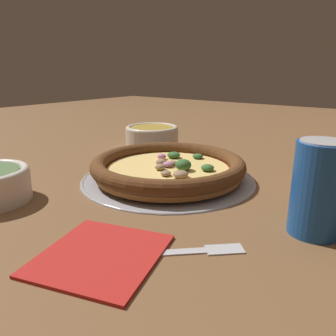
{
  "coord_description": "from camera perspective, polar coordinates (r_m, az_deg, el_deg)",
  "views": [
    {
      "loc": [
        -0.48,
        -0.37,
        0.21
      ],
      "look_at": [
        0.0,
        0.0,
        0.02
      ],
      "focal_mm": 35.0,
      "sensor_mm": 36.0,
      "label": 1
    }
  ],
  "objects": [
    {
      "name": "ground_plane",
      "position": [
        0.64,
        0.0,
        -1.94
      ],
      "size": [
        3.0,
        3.0,
        0.0
      ],
      "primitive_type": "plane",
      "color": "brown"
    },
    {
      "name": "pizza_tray",
      "position": [
        0.64,
        0.0,
        -1.64
      ],
      "size": [
        0.34,
        0.34,
        0.01
      ],
      "color": "#9E9EA3",
      "rests_on": "ground_plane"
    },
    {
      "name": "pizza",
      "position": [
        0.64,
        0.03,
        0.25
      ],
      "size": [
        0.3,
        0.3,
        0.04
      ],
      "color": "#A86B33",
      "rests_on": "pizza_tray"
    },
    {
      "name": "bowl_near",
      "position": [
        0.89,
        -2.8,
        5.57
      ],
      "size": [
        0.14,
        0.14,
        0.06
      ],
      "color": "beige",
      "rests_on": "ground_plane"
    },
    {
      "name": "drinking_cup",
      "position": [
        0.66,
        25.99,
        0.24
      ],
      "size": [
        0.08,
        0.08,
        0.08
      ],
      "color": "brown",
      "rests_on": "ground_plane"
    },
    {
      "name": "napkin",
      "position": [
        0.4,
        -11.63,
        -14.36
      ],
      "size": [
        0.17,
        0.17,
        0.01
      ],
      "rotation": [
        0.0,
        0.0,
        0.3
      ],
      "color": "#B2231E",
      "rests_on": "ground_plane"
    },
    {
      "name": "fork",
      "position": [
        0.4,
        2.57,
        -14.27
      ],
      "size": [
        0.13,
        0.13,
        0.0
      ],
      "rotation": [
        0.0,
        0.0,
        5.47
      ],
      "color": "#B7B7BC",
      "rests_on": "ground_plane"
    },
    {
      "name": "beverage_can",
      "position": [
        0.46,
        24.73,
        -3.28
      ],
      "size": [
        0.07,
        0.07,
        0.12
      ],
      "color": "#194C99",
      "rests_on": "ground_plane"
    }
  ]
}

